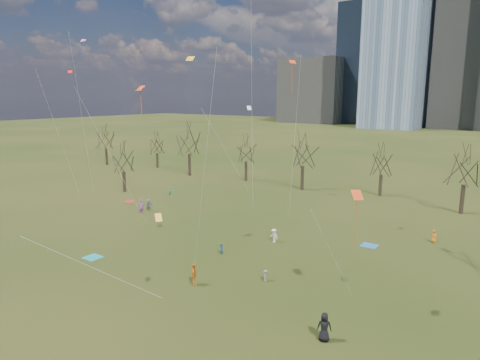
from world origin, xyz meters
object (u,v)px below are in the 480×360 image
Objects in this scene: person_4 at (194,275)px; blanket_crimson at (130,201)px; blanket_navy at (369,245)px; blanket_teal at (93,257)px.

blanket_crimson is at bearing 24.92° from person_4.
blanket_navy is at bearing -60.26° from person_4.
blanket_crimson is at bearing 130.28° from blanket_teal.
blanket_navy is 19.78m from person_4.
person_4 reaches higher than blanket_crimson.
blanket_crimson is 31.10m from person_4.
blanket_teal is at bearing -138.14° from blanket_navy.
blanket_crimson is 0.87× the size of person_4.
blanket_navy is at bearing 2.62° from blanket_crimson.
person_4 reaches higher than blanket_navy.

